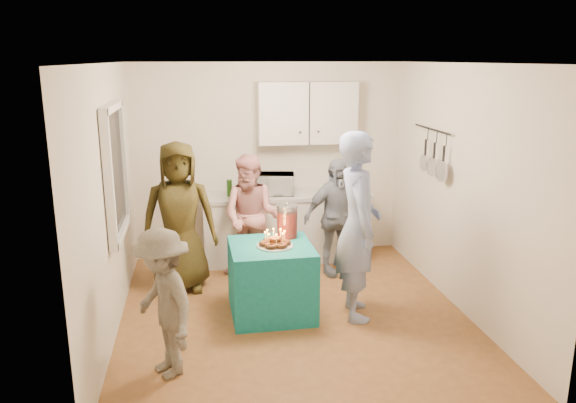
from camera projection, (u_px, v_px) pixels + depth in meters
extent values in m
plane|color=brown|center=(293.00, 314.00, 5.98)|extent=(4.00, 4.00, 0.00)
plane|color=white|center=(294.00, 63.00, 5.33)|extent=(4.00, 4.00, 0.00)
plane|color=silver|center=(268.00, 161.00, 7.57)|extent=(3.60, 3.60, 0.00)
plane|color=silver|center=(109.00, 203.00, 5.37)|extent=(4.00, 4.00, 0.00)
plane|color=silver|center=(461.00, 189.00, 5.94)|extent=(4.00, 4.00, 0.00)
cube|color=black|center=(114.00, 171.00, 5.60)|extent=(0.04, 1.00, 1.20)
cube|color=white|center=(286.00, 228.00, 7.53)|extent=(2.20, 0.58, 0.86)
cube|color=beige|center=(286.00, 195.00, 7.42)|extent=(2.24, 0.62, 0.05)
cube|color=white|center=(307.00, 113.00, 7.34)|extent=(1.30, 0.30, 0.80)
cube|color=black|center=(429.00, 151.00, 6.52)|extent=(0.12, 1.00, 0.60)
imported|color=white|center=(275.00, 184.00, 7.35)|extent=(0.53, 0.40, 0.27)
cube|color=#127879|center=(271.00, 280.00, 5.91)|extent=(0.86, 0.86, 0.76)
cylinder|color=red|center=(287.00, 222.00, 6.05)|extent=(0.22, 0.22, 0.34)
imported|color=#8B9CCA|center=(358.00, 226.00, 5.74)|extent=(0.54, 0.76, 1.95)
imported|color=brown|center=(179.00, 217.00, 6.43)|extent=(0.88, 0.60, 1.75)
imported|color=#D16D75|center=(252.00, 217.00, 6.84)|extent=(0.90, 0.81, 1.53)
imported|color=#0F1D33|center=(335.00, 217.00, 6.94)|extent=(0.93, 0.61, 1.48)
imported|color=#575045|center=(163.00, 303.00, 4.70)|extent=(0.81, 0.97, 1.30)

